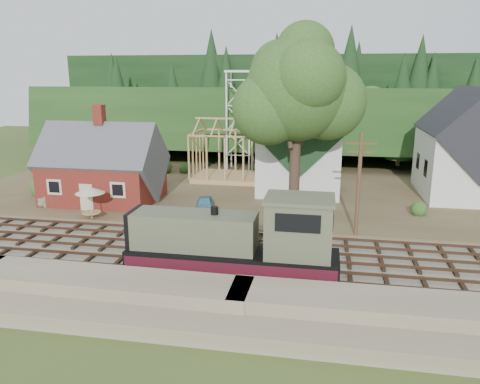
% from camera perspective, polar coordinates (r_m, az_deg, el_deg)
% --- Properties ---
extents(ground, '(140.00, 140.00, 0.00)m').
position_cam_1_polar(ground, '(31.84, 1.60, -8.04)').
color(ground, '#384C1E').
rests_on(ground, ground).
extents(embankment, '(64.00, 5.00, 1.60)m').
position_cam_1_polar(embankment, '(24.31, -1.59, -15.57)').
color(embankment, '#7F7259').
rests_on(embankment, ground).
extents(railroad_bed, '(64.00, 11.00, 0.16)m').
position_cam_1_polar(railroad_bed, '(31.81, 1.60, -7.91)').
color(railroad_bed, '#726B5B').
rests_on(railroad_bed, ground).
extents(village_flat, '(64.00, 26.00, 0.30)m').
position_cam_1_polar(village_flat, '(48.80, 4.83, 0.08)').
color(village_flat, brown).
rests_on(village_flat, ground).
extents(hillside, '(70.00, 28.96, 12.74)m').
position_cam_1_polar(hillside, '(72.27, 6.71, 4.57)').
color(hillside, '#1E3F19').
rests_on(hillside, ground).
extents(ridge, '(80.00, 20.00, 12.00)m').
position_cam_1_polar(ridge, '(88.06, 7.42, 6.30)').
color(ridge, black).
rests_on(ridge, ground).
extents(depot, '(10.80, 7.41, 9.00)m').
position_cam_1_polar(depot, '(45.88, -16.33, 2.56)').
color(depot, maroon).
rests_on(depot, village_flat).
extents(church, '(8.40, 15.17, 13.00)m').
position_cam_1_polar(church, '(49.34, 7.47, 6.12)').
color(church, silver).
rests_on(church, village_flat).
extents(farmhouse, '(8.40, 10.80, 10.60)m').
position_cam_1_polar(farmhouse, '(50.51, 25.91, 4.64)').
color(farmhouse, silver).
rests_on(farmhouse, village_flat).
extents(timber_frame, '(8.20, 6.20, 6.99)m').
position_cam_1_polar(timber_frame, '(52.90, -1.17, 4.69)').
color(timber_frame, tan).
rests_on(timber_frame, village_flat).
extents(lattice_tower, '(3.20, 3.20, 12.12)m').
position_cam_1_polar(lattice_tower, '(58.09, 0.01, 12.27)').
color(lattice_tower, silver).
rests_on(lattice_tower, village_flat).
extents(big_tree, '(10.90, 8.40, 14.70)m').
position_cam_1_polar(big_tree, '(39.30, 7.19, 11.45)').
color(big_tree, '#38281E').
rests_on(big_tree, village_flat).
extents(telegraph_pole_near, '(2.20, 0.28, 8.00)m').
position_cam_1_polar(telegraph_pole_near, '(35.29, 14.27, 1.00)').
color(telegraph_pole_near, '#4C331E').
rests_on(telegraph_pole_near, ground).
extents(locomotive, '(12.63, 3.16, 5.03)m').
position_cam_1_polar(locomotive, '(28.33, -0.03, -6.13)').
color(locomotive, black).
rests_on(locomotive, railroad_bed).
extents(car_blue, '(2.18, 3.88, 1.25)m').
position_cam_1_polar(car_blue, '(41.21, -4.33, -1.47)').
color(car_blue, teal).
rests_on(car_blue, village_flat).
extents(car_green, '(3.87, 2.42, 1.20)m').
position_cam_1_polar(car_green, '(45.76, -21.07, -0.84)').
color(car_green, gray).
rests_on(car_green, village_flat).
extents(patio_set, '(2.42, 2.42, 2.70)m').
position_cam_1_polar(patio_set, '(40.59, -17.83, 0.06)').
color(patio_set, silver).
rests_on(patio_set, village_flat).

